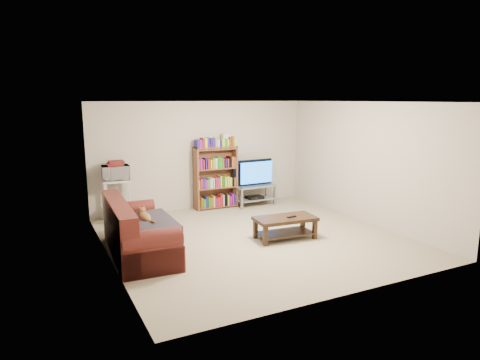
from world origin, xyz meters
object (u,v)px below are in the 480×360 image
coffee_table (285,224)px  tv_stand (255,192)px  sofa (135,236)px  bookshelf (216,177)px

coffee_table → tv_stand: size_ratio=1.16×
coffee_table → tv_stand: bearing=79.1°
tv_stand → sofa: bearing=-150.7°
coffee_table → bookshelf: size_ratio=0.80×
sofa → bookshelf: bearing=45.5°
sofa → coffee_table: size_ratio=1.86×
sofa → bookshelf: size_ratio=1.49×
sofa → coffee_table: 2.60m
coffee_table → bookshelf: (-0.25, 2.55, 0.45)m
sofa → tv_stand: sofa is taller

